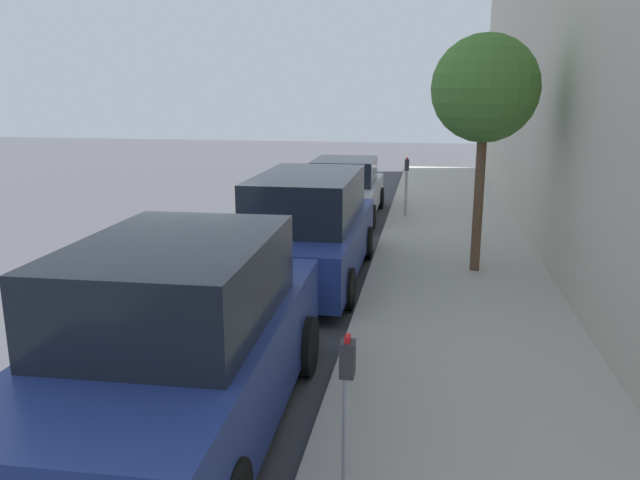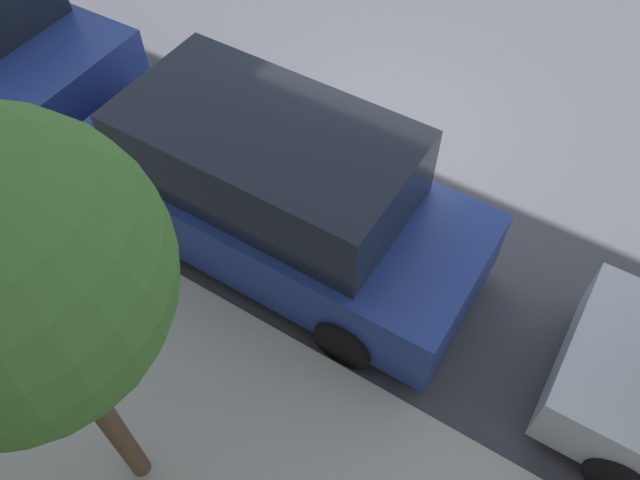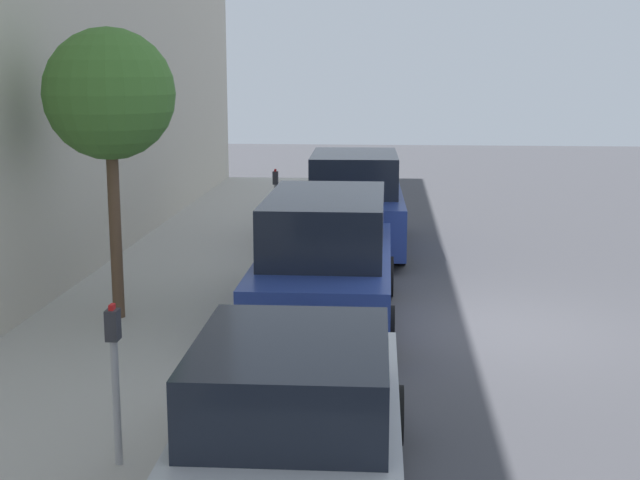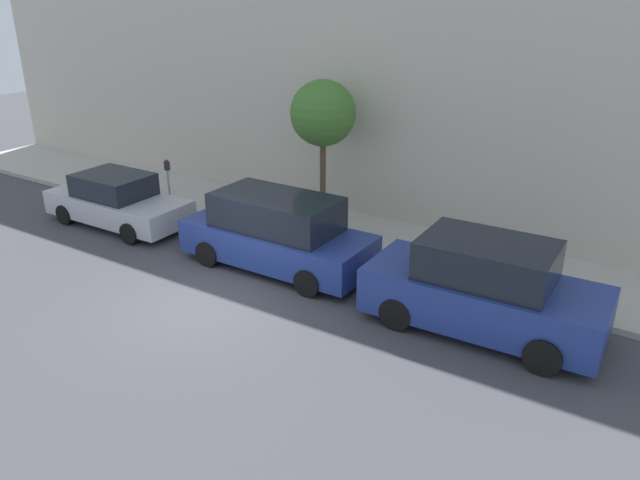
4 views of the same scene
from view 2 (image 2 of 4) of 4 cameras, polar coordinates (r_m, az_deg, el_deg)
name	(u,v)px [view 2 (image 2 of 4)]	position (r m, az deg, el deg)	size (l,w,h in m)	color
ground_plane	(384,132)	(9.03, 5.90, 9.77)	(60.00, 60.00, 0.00)	#424247
sidewalk	(140,427)	(6.68, -16.16, -16.07)	(3.18, 32.00, 0.15)	#B2ADA3
parked_minivan_second	(271,190)	(6.99, -4.54, 4.61)	(2.02, 4.91, 1.90)	navy
street_tree	(7,277)	(3.72, -26.72, -3.06)	(1.83, 1.83, 4.12)	brown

